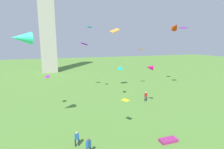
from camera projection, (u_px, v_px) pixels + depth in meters
The scene contains 16 objects.
monument_obelisk at pixel (46, 5), 57.14m from camera, with size 5.24×5.24×46.34m.
person_0 at pixel (88, 146), 15.16m from camera, with size 0.52×0.46×1.72m.
person_1 at pixel (77, 138), 16.60m from camera, with size 0.48×0.26×1.55m.
person_2 at pixel (146, 96), 29.72m from camera, with size 0.52×0.37×1.72m.
kite_flying_0 at pixel (120, 69), 30.45m from camera, with size 1.03×1.15×0.44m.
kite_flying_1 at pixel (48, 77), 24.92m from camera, with size 0.73×0.91×0.39m.
kite_flying_2 at pixel (141, 50), 37.70m from camera, with size 1.30×1.03×0.27m.
kite_flying_3 at pixel (183, 28), 34.80m from camera, with size 1.50×1.08×0.39m.
kite_flying_4 at pixel (84, 44), 34.95m from camera, with size 1.58×1.49×0.73m.
kite_flying_5 at pixel (126, 100), 19.66m from camera, with size 0.90×1.01×0.12m.
kite_flying_6 at pixel (150, 67), 25.60m from camera, with size 1.40×1.30×0.89m.
kite_flying_7 at pixel (115, 31), 32.35m from camera, with size 1.85×1.24×1.08m.
kite_flying_8 at pixel (89, 27), 30.38m from camera, with size 0.97×1.21×0.21m.
kite_flying_9 at pixel (22, 38), 17.07m from camera, with size 2.23×1.93×1.35m.
kite_flying_10 at pixel (175, 27), 38.97m from camera, with size 2.21×2.69×2.04m.
kite_bundle_0 at pixel (168, 140), 17.50m from camera, with size 1.89×0.90×0.29m, color #97266A.
Camera 1 is at (-12.17, -4.69, 10.04)m, focal length 26.93 mm.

